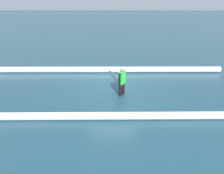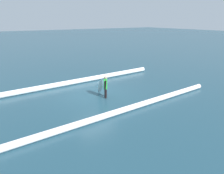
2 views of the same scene
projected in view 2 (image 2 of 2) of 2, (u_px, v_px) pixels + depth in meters
name	position (u px, v px, depth m)	size (l,w,h in m)	color
ground_plane	(94.00, 94.00, 12.65)	(163.81, 163.81, 0.00)	#204454
surfer	(106.00, 86.00, 11.90)	(0.36, 0.52, 1.41)	black
surfboard	(100.00, 86.00, 11.92)	(0.85, 1.53, 1.46)	white
wave_crest_foreground	(66.00, 83.00, 14.20)	(0.37, 0.37, 15.41)	white
wave_crest_midground	(79.00, 124.00, 8.73)	(0.31, 0.31, 18.83)	white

